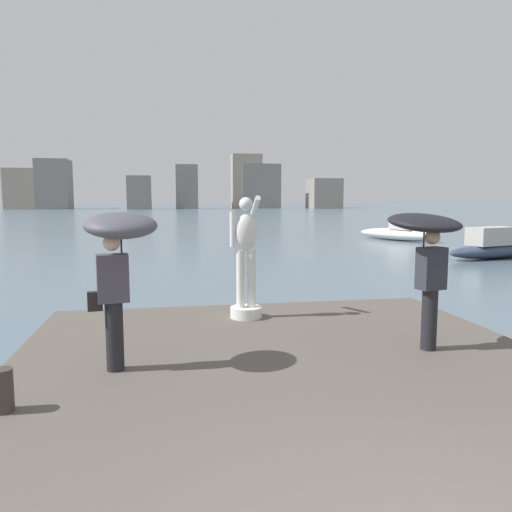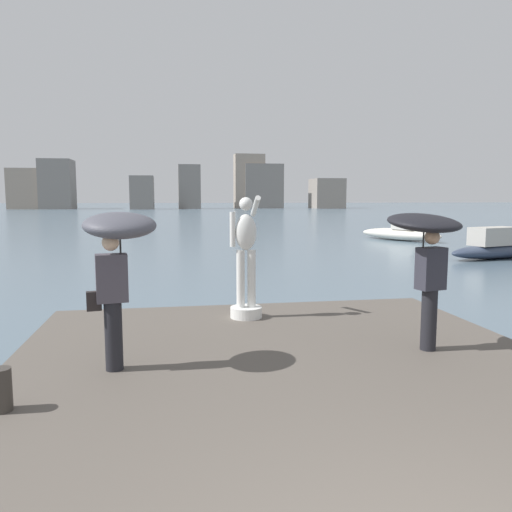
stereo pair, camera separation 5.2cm
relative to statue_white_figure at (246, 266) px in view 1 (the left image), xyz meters
name	(u,v)px [view 1 (the left image)]	position (x,y,z in m)	size (l,w,h in m)	color
ground_plane	(186,229)	(0.15, 33.13, -1.34)	(400.00, 400.00, 0.00)	slate
pier	(330,442)	(0.15, -4.37, -1.14)	(7.38, 10.99, 0.40)	#564F47
statue_white_figure	(246,266)	(0.00, 0.00, 0.00)	(0.58, 0.85, 2.22)	white
onlooker_left	(118,248)	(-1.99, -2.43, 0.60)	(1.05, 1.08, 2.05)	black
onlooker_right	(426,243)	(2.20, -2.36, 0.59)	(1.22, 1.23, 2.00)	black
mooring_bollard	(2,390)	(-3.07, -3.55, -0.72)	(0.21, 0.21, 0.45)	#38332D
boat_mid	(399,232)	(12.39, 19.31, -0.86)	(3.82, 5.49, 1.43)	silver
boat_far	(496,247)	(12.42, 10.24, -0.86)	(5.63, 2.72, 1.33)	#2D384C
distant_skyline	(173,187)	(-0.04, 109.74, 3.63)	(76.12, 12.02, 12.88)	gray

